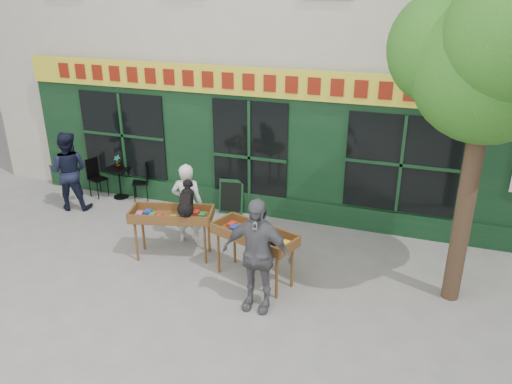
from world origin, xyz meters
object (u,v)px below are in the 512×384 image
man_right (256,255)px  book_cart_center (172,218)px  book_cart_right (254,238)px  man_left (69,171)px  woman (187,204)px  bistro_table (119,177)px  dog (186,198)px

man_right → book_cart_center: bearing=153.0°
book_cart_right → man_left: 5.26m
man_right → woman: bearing=140.2°
book_cart_center → man_right: bearing=-41.3°
woman → bistro_table: woman is taller
dog → book_cart_right: size_ratio=0.37×
book_cart_center → woman: 0.65m
book_cart_center → bistro_table: 3.39m
man_left → man_right: bearing=138.8°
book_cart_center → dog: (0.35, -0.05, 0.47)m
book_cart_right → man_right: bearing=-48.7°
woman → bistro_table: size_ratio=2.19×
dog → man_left: bearing=145.6°
dog → man_left: (-3.66, 1.30, -0.37)m
woman → book_cart_right: 1.96m
book_cart_right → woman: bearing=171.7°
book_cart_right → bistro_table: bearing=170.5°
man_right → man_left: 5.80m
man_right → bistro_table: bearing=145.3°
bistro_table → man_left: man_left is taller
book_cart_center → man_right: size_ratio=0.84×
bistro_table → man_left: 1.20m
dog → bistro_table: (-2.96, 2.20, -0.75)m
book_cart_center → dog: 0.59m
bistro_table → man_right: bearing=-34.3°
book_cart_right → bistro_table: (-4.34, 2.41, -0.28)m
book_cart_center → dog: dog is taller
book_cart_right → man_left: size_ratio=0.88×
book_cart_center → woman: (0.00, 0.65, 0.01)m
woman → man_left: (-3.31, 0.60, 0.09)m
man_right → bistro_table: man_right is taller
bistro_table → book_cart_center: bearing=-39.5°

